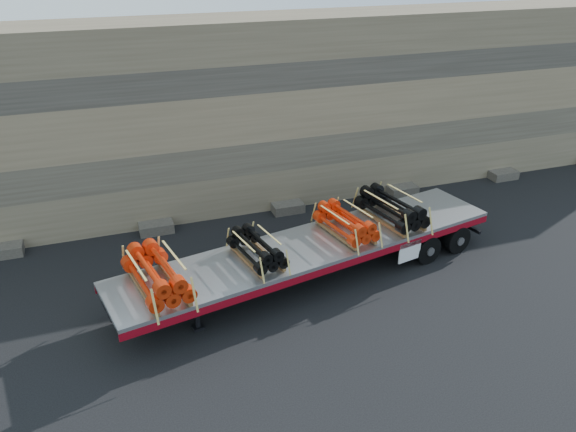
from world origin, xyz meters
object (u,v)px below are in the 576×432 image
bundle_midfront (257,249)px  bundle_rear (391,209)px  bundle_front (157,275)px  trailer (312,261)px  bundle_midrear (346,223)px

bundle_midfront → bundle_rear: bundle_rear is taller
bundle_front → bundle_midfront: size_ratio=1.24×
trailer → bundle_front: bundle_front is taller
trailer → bundle_rear: 3.18m
bundle_midrear → bundle_midfront: bearing=180.0°
trailer → bundle_rear: (2.95, 0.58, 1.04)m
bundle_midfront → trailer: bearing=0.0°
bundle_front → bundle_rear: bundle_front is taller
bundle_front → bundle_midrear: size_ratio=1.15×
trailer → bundle_midrear: bundle_midrear is taller
bundle_rear → bundle_front: bearing=180.0°
trailer → bundle_midrear: size_ratio=5.86×
bundle_midrear → bundle_rear: size_ratio=0.89×
bundle_front → bundle_midfront: bearing=0.0°
trailer → bundle_rear: bearing=-0.0°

